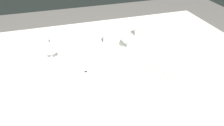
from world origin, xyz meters
TOP-DOWN VIEW (x-y plane):
  - dining_table at (0.00, 0.00)m, footprint 1.80×1.11m
  - dinner_plate at (-0.01, -0.21)m, footprint 0.26×0.26m
  - fork_outer at (-0.16, -0.18)m, footprint 0.02×0.23m
  - dinner_knife at (0.15, -0.19)m, footprint 0.02×0.21m
  - spoon_soup at (0.19, -0.17)m, footprint 0.03×0.22m
  - spoon_dessert at (0.21, -0.16)m, footprint 0.03×0.21m
  - spoon_tea at (0.25, -0.17)m, footprint 0.03×0.20m
  - saucer_left at (0.04, 0.15)m, footprint 0.12×0.12m
  - coffee_cup_left at (0.05, 0.15)m, footprint 0.10×0.07m
  - saucer_right at (0.28, 0.19)m, footprint 0.13×0.13m
  - coffee_cup_right at (0.28, 0.19)m, footprint 0.10×0.08m
  - wine_glass_centre at (-0.32, 0.06)m, footprint 0.07×0.07m
  - wine_glass_left at (0.14, 0.05)m, footprint 0.07×0.07m
  - drink_tumbler at (-0.37, 0.18)m, footprint 0.07×0.07m

SIDE VIEW (x-z plane):
  - dining_table at x=0.00m, z-range 0.29..1.03m
  - fork_outer at x=-0.16m, z-range 0.74..0.74m
  - dinner_knife at x=0.15m, z-range 0.74..0.74m
  - spoon_tea at x=0.25m, z-range 0.74..0.75m
  - spoon_soup at x=0.19m, z-range 0.74..0.75m
  - spoon_dessert at x=0.21m, z-range 0.74..0.75m
  - saucer_left at x=0.04m, z-range 0.74..0.75m
  - saucer_right at x=0.28m, z-range 0.74..0.75m
  - dinner_plate at x=-0.01m, z-range 0.74..0.76m
  - coffee_cup_left at x=0.05m, z-range 0.75..0.81m
  - coffee_cup_right at x=0.28m, z-range 0.75..0.81m
  - drink_tumbler at x=-0.37m, z-range 0.74..0.86m
  - wine_glass_centre at x=-0.32m, z-range 0.76..0.89m
  - wine_glass_left at x=0.14m, z-range 0.76..0.90m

